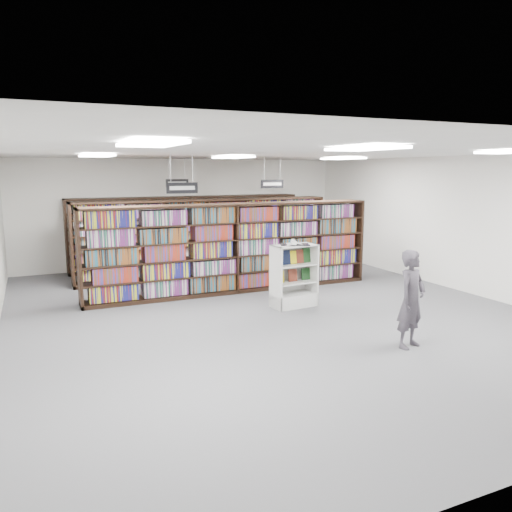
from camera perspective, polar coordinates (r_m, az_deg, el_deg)
name	(u,v)px	position (r m, az deg, el deg)	size (l,w,h in m)	color
floor	(270,313)	(10.22, 1.65, -6.49)	(12.00, 12.00, 0.00)	#505055
ceiling	(271,152)	(9.82, 1.74, 11.75)	(10.00, 12.00, 0.10)	silver
wall_back	(185,212)	(15.49, -8.11, 4.98)	(10.00, 0.10, 3.20)	white
wall_right	(459,224)	(12.88, 22.16, 3.43)	(0.10, 12.00, 3.20)	white
bookshelf_row_near	(234,248)	(11.79, -2.58, 0.91)	(7.00, 0.60, 2.10)	black
bookshelf_row_mid	(206,238)	(13.64, -5.70, 2.08)	(7.00, 0.60, 2.10)	black
bookshelf_row_far	(188,231)	(15.25, -7.74, 2.85)	(7.00, 0.60, 2.10)	black
aisle_sign_left	(182,187)	(10.22, -8.44, 7.82)	(0.65, 0.02, 0.80)	#B2B2B7
aisle_sign_right	(272,183)	(13.17, 1.87, 8.32)	(0.65, 0.02, 0.80)	#B2B2B7
aisle_sign_center	(177,182)	(14.34, -9.00, 8.32)	(0.65, 0.02, 0.80)	#B2B2B7
troffer_front_left	(151,143)	(5.97, -11.95, 12.47)	(0.60, 1.20, 0.04)	white
troffer_front_center	(366,148)	(7.25, 12.43, 11.94)	(0.60, 1.20, 0.04)	white
troffer_back_left	(97,155)	(10.91, -17.75, 10.89)	(0.60, 1.20, 0.04)	white
troffer_back_center	(233,157)	(11.65, -2.66, 11.22)	(0.60, 1.20, 0.04)	white
troffer_back_right	(343,158)	(13.06, 9.90, 10.93)	(0.60, 1.20, 0.04)	white
endcap_display	(293,285)	(10.63, 4.26, -3.33)	(0.99, 0.56, 1.33)	silver
open_book	(294,243)	(10.41, 4.39, 1.45)	(0.68, 0.54, 0.13)	black
shopper	(411,299)	(8.47, 17.35, -4.73)	(0.59, 0.38, 1.61)	#443F48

